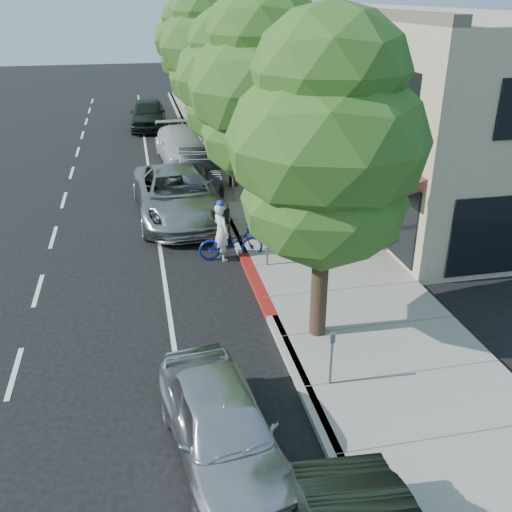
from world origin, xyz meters
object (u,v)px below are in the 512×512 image
object	(u,v)px
bicycle	(231,243)
dark_sedan	(200,170)
cyclist	(221,232)
white_pickup	(181,145)
street_tree_1	(265,90)
street_tree_2	(232,80)
silver_suv	(178,195)
near_car_a	(222,426)
pedestrian	(282,183)
street_tree_3	(211,48)
dark_suv_far	(148,114)
street_tree_4	(197,52)
street_tree_0	(327,145)
street_tree_5	(187,41)

from	to	relation	value
bicycle	dark_sedan	xyz separation A→B (m)	(-0.10, 7.43, 0.26)
cyclist	white_pickup	xyz separation A→B (m)	(-0.17, 12.00, -0.13)
street_tree_1	street_tree_2	xyz separation A→B (m)	(-0.00, 6.00, -0.50)
cyclist	silver_suv	bearing A→B (deg)	-9.94
near_car_a	pedestrian	size ratio (longest dim) A/B	2.64
bicycle	dark_sedan	distance (m)	7.44
street_tree_3	dark_suv_far	world-z (taller)	street_tree_3
street_tree_4	silver_suv	xyz separation A→B (m)	(-2.62, -14.96, -3.67)
dark_suv_far	cyclist	bearing A→B (deg)	-82.66
cyclist	bicycle	distance (m)	0.49
street_tree_3	white_pickup	size ratio (longest dim) A/B	1.54
street_tree_0	dark_sedan	distance (m)	13.14
pedestrian	bicycle	bearing A→B (deg)	15.77
cyclist	pedestrian	world-z (taller)	cyclist
cyclist	pedestrian	bearing A→B (deg)	-59.33
street_tree_3	near_car_a	size ratio (longest dim) A/B	1.95
dark_sedan	street_tree_0	bearing A→B (deg)	-79.59
street_tree_0	street_tree_3	size ratio (longest dim) A/B	0.90
street_tree_3	street_tree_2	bearing A→B (deg)	-90.00
near_car_a	dark_suv_far	bearing A→B (deg)	83.00
street_tree_4	street_tree_5	distance (m)	6.00
near_car_a	street_tree_0	bearing A→B (deg)	42.90
street_tree_3	cyclist	size ratio (longest dim) A/B	4.55
street_tree_1	white_pickup	xyz separation A→B (m)	(-1.77, 11.00, -4.27)
street_tree_1	cyclist	bearing A→B (deg)	-147.99
white_pickup	street_tree_3	bearing A→B (deg)	25.72
white_pickup	street_tree_2	bearing A→B (deg)	-74.17
white_pickup	dark_sedan	bearing A→B (deg)	-89.03
silver_suv	white_pickup	size ratio (longest dim) A/B	1.18
near_car_a	pedestrian	xyz separation A→B (m)	(4.38, 12.86, 0.23)
street_tree_4	dark_suv_far	world-z (taller)	street_tree_4
street_tree_3	dark_suv_far	xyz separation A→B (m)	(-3.10, 7.11, -4.39)
street_tree_1	silver_suv	world-z (taller)	street_tree_1
cyclist	dark_sedan	bearing A→B (deg)	-25.64
dark_sedan	dark_suv_far	xyz separation A→B (m)	(-1.70, 12.68, 0.09)
street_tree_0	white_pickup	world-z (taller)	street_tree_0
street_tree_1	dark_sedan	world-z (taller)	street_tree_1
dark_suv_far	street_tree_5	bearing A→B (deg)	60.69
dark_suv_far	pedestrian	bearing A→B (deg)	-70.73
bicycle	pedestrian	size ratio (longest dim) A/B	1.25
street_tree_2	dark_sedan	size ratio (longest dim) A/B	1.53
cyclist	bicycle	xyz separation A→B (m)	(0.30, 0.00, -0.39)
street_tree_1	pedestrian	world-z (taller)	street_tree_1
street_tree_1	street_tree_2	distance (m)	6.02
bicycle	street_tree_0	bearing A→B (deg)	-164.67
street_tree_1	street_tree_5	xyz separation A→B (m)	(-0.00, 24.00, -0.34)
dark_suv_far	street_tree_4	bearing A→B (deg)	-16.67
dark_suv_far	pedestrian	world-z (taller)	pedestrian
street_tree_0	cyclist	xyz separation A→B (m)	(-1.60, 5.00, -3.88)
street_tree_5	white_pickup	bearing A→B (deg)	-97.77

